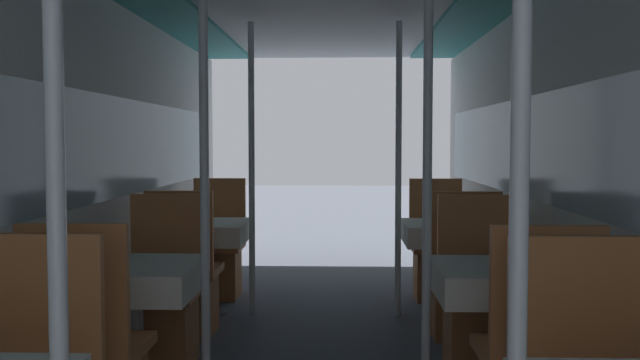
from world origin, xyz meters
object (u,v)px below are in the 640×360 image
Objects in this scene: chair_left_near_2 at (186,291)px; support_pole_right_1 at (427,185)px; dining_table_right_2 at (448,238)px; support_pole_left_0 at (57,231)px; support_pole_right_2 at (398,170)px; chair_right_far_2 at (438,263)px; chair_left_far_2 at (217,262)px; dining_table_left_2 at (202,237)px; dining_table_right_1 at (503,289)px; chair_right_far_1 at (480,317)px; dining_table_left_1 at (131,286)px; chair_left_far_1 at (161,315)px; support_pole_left_2 at (252,169)px; chair_right_near_2 at (461,293)px; support_pole_right_0 at (519,233)px; support_pole_left_1 at (204,184)px.

support_pole_right_1 is at bearing -39.95° from chair_left_near_2.
support_pole_left_0 is at bearing -112.05° from dining_table_right_2.
chair_right_far_2 is at bearing 57.28° from support_pole_right_2.
chair_left_far_2 is at bearing 162.44° from dining_table_right_2.
chair_left_far_2 is at bearing 90.00° from chair_left_near_2.
dining_table_left_2 is 1.58m from support_pole_right_2.
dining_table_right_1 is 0.71× the size of chair_right_far_1.
chair_left_near_2 is 1.42× the size of dining_table_right_1.
dining_table_right_2 is at bearing -90.00° from chair_right_far_1.
dining_table_left_1 is 0.71× the size of chair_right_far_1.
support_pole_left_2 reaches higher than chair_left_far_1.
chair_left_far_1 is 2.27m from dining_table_right_2.
chair_right_near_2 is (1.88, -0.59, -0.29)m from dining_table_left_2.
support_pole_right_1 is at bearing 180.00° from dining_table_right_1.
chair_left_near_2 is (-0.38, 3.10, -0.81)m from support_pole_left_0.
support_pole_left_2 reaches higher than dining_table_left_1.
chair_left_far_2 reaches higher than dining_table_right_1.
dining_table_right_1 is 0.64m from support_pole_right_1.
chair_right_far_1 reaches higher than dining_table_right_1.
support_pole_right_2 is (1.49, 0.59, 0.81)m from chair_left_near_2.
dining_table_right_2 is (1.49, 0.00, -0.52)m from support_pole_left_2.
chair_left_near_2 and chair_right_far_1 have the same top height.
support_pole_right_0 reaches higher than dining_table_right_2.
dining_table_right_1 is 0.32× the size of support_pole_right_1.
dining_table_right_1 is at bearing 78.32° from support_pole_right_0.
chair_left_far_2 is (-0.38, 2.44, -0.81)m from support_pole_left_1.
support_pole_left_0 is 4.01m from dining_table_right_2.
chair_left_far_1 is 1.80m from support_pole_right_1.
dining_table_left_2 is 0.66m from chair_left_near_2.
dining_table_left_1 is 0.71× the size of chair_right_near_2.
chair_left_far_2 is 1.00× the size of chair_right_far_1.
chair_right_far_1 is at bearing 90.00° from chair_right_far_2.
dining_table_left_2 and dining_table_right_1 have the same top height.
dining_table_right_1 is (1.49, 1.84, -0.52)m from support_pole_left_0.
support_pole_left_2 reaches higher than chair_right_far_1.
chair_right_far_1 is at bearing -180.00° from chair_left_far_1.
support_pole_left_1 is 1.00× the size of support_pole_right_2.
chair_left_far_2 is 1.42× the size of dining_table_right_1.
support_pole_left_1 is at bearing -129.00° from dining_table_right_2.
dining_table_right_2 is 0.66m from chair_right_near_2.
support_pole_right_2 is (1.11, 3.69, 0.00)m from support_pole_left_0.
chair_right_near_2 is at bearing 147.67° from chair_left_far_2.
chair_right_far_1 is (1.88, 0.00, 0.00)m from chair_left_far_1.
chair_left_far_2 is 0.45× the size of support_pole_right_1.
support_pole_left_0 is at bearing -82.98° from chair_left_near_2.
support_pole_right_0 is at bearing -64.24° from chair_left_near_2.
chair_left_far_1 is at bearing 158.34° from support_pole_right_1.
support_pole_right_0 is 2.22× the size of chair_right_far_1.
dining_table_left_1 is 2.63m from dining_table_right_2.
support_pole_left_1 is at bearing 58.50° from chair_right_far_2.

